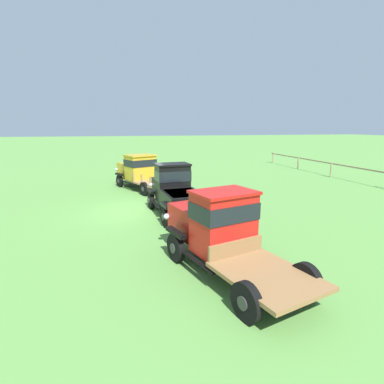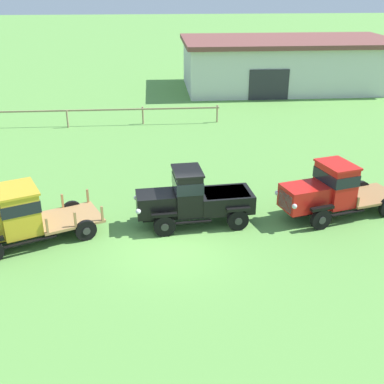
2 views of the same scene
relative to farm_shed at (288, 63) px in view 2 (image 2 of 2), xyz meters
The scene contains 6 objects.
ground_plane 29.13m from the farm_shed, 112.82° to the right, with size 240.00×240.00×0.00m, color #5B9342.
farm_shed is the anchor object (origin of this frame).
paddock_fence 20.59m from the farm_shed, 148.39° to the right, with size 20.06×0.60×1.17m.
vintage_truck_foreground_near 31.29m from the farm_shed, 123.07° to the right, with size 5.44×3.68×2.19m.
vintage_truck_second_in_line 27.20m from the farm_shed, 112.47° to the right, with size 4.75×2.18×2.32m.
vintage_truck_midrow_center 25.41m from the farm_shed, 101.06° to the right, with size 5.52×3.04×2.28m.
Camera 2 is at (-0.59, -15.40, 9.06)m, focal length 45.00 mm.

